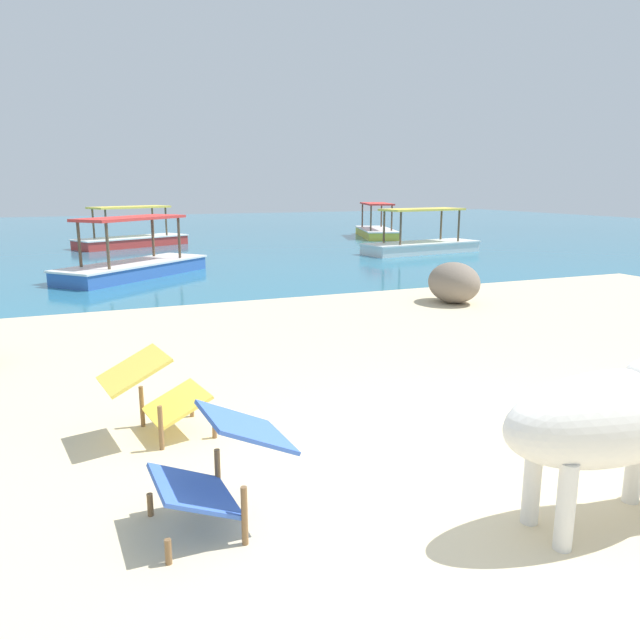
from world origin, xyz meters
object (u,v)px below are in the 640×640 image
cow (616,419)px  boat_red (132,238)px  deck_chair_far (156,389)px  boat_blue (134,264)px  boat_white (421,244)px  deck_chair_near (220,462)px  boat_yellow (376,230)px

cow → boat_red: size_ratio=0.45×
boat_red → deck_chair_far: bearing=58.8°
boat_blue → boat_white: bearing=150.9°
deck_chair_far → boat_red: boat_red is taller
deck_chair_near → boat_yellow: boat_yellow is taller
deck_chair_near → boat_blue: (0.57, 10.47, -0.13)m
cow → boat_yellow: bearing=70.0°
cow → boat_red: bearing=96.5°
boat_blue → boat_yellow: bearing=175.8°
deck_chair_far → boat_red: 16.06m
boat_blue → deck_chair_far: bearing=44.3°
deck_chair_near → boat_red: bearing=-96.8°
deck_chair_far → boat_yellow: size_ratio=0.22×
deck_chair_far → boat_blue: (0.74, 9.04, -0.13)m
cow → deck_chair_far: cow is taller
cow → boat_blue: bearing=101.3°
deck_chair_far → boat_blue: boat_blue is taller
deck_chair_near → boat_yellow: size_ratio=0.21×
cow → boat_white: size_ratio=0.45×
deck_chair_near → deck_chair_far: (-0.17, 1.42, 0.00)m
deck_chair_near → boat_white: (8.88, 12.22, -0.13)m
boat_red → boat_blue: size_ratio=1.08×
deck_chair_near → boat_red: boat_red is taller
cow → boat_red: 18.29m
deck_chair_near → deck_chair_far: 1.43m
cow → deck_chair_far: (-2.23, 2.26, -0.25)m
deck_chair_near → boat_blue: 10.48m
cow → deck_chair_near: cow is taller
boat_yellow → deck_chair_near: bearing=-12.1°
boat_red → boat_blue: same height
cow → deck_chair_far: size_ratio=2.06×
deck_chair_near → boat_blue: bearing=-95.9°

